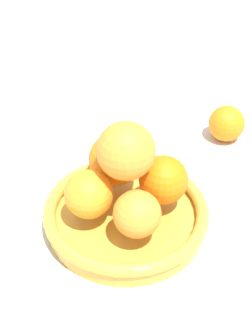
# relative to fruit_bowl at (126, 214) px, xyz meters

# --- Properties ---
(ground_plane) EXTENTS (4.00, 4.00, 0.00)m
(ground_plane) POSITION_rel_fruit_bowl_xyz_m (0.00, 0.00, -0.02)
(ground_plane) COLOR beige
(fruit_bowl) EXTENTS (0.24, 0.24, 0.04)m
(fruit_bowl) POSITION_rel_fruit_bowl_xyz_m (0.00, 0.00, 0.00)
(fruit_bowl) COLOR gold
(fruit_bowl) RESTS_ON ground_plane
(orange_pile) EXTENTS (0.18, 0.18, 0.14)m
(orange_pile) POSITION_rel_fruit_bowl_xyz_m (0.00, 0.01, 0.07)
(orange_pile) COLOR orange
(orange_pile) RESTS_ON fruit_bowl
(stray_orange) EXTENTS (0.07, 0.07, 0.07)m
(stray_orange) POSITION_rel_fruit_bowl_xyz_m (0.24, 0.16, 0.01)
(stray_orange) COLOR orange
(stray_orange) RESTS_ON ground_plane
(napkin_folded) EXTENTS (0.21, 0.21, 0.01)m
(napkin_folded) POSITION_rel_fruit_bowl_xyz_m (-0.08, 0.33, -0.02)
(napkin_folded) COLOR silver
(napkin_folded) RESTS_ON ground_plane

